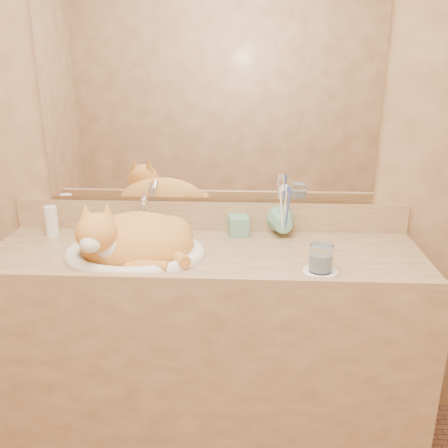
{
  "coord_description": "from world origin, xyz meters",
  "views": [
    {
      "loc": [
        0.16,
        -0.95,
        1.54
      ],
      "look_at": [
        0.07,
        0.7,
        0.97
      ],
      "focal_mm": 40.0,
      "sensor_mm": 36.0,
      "label": 1
    }
  ],
  "objects_px": {
    "vanity_counter": "(206,354)",
    "sink_basin": "(134,234)",
    "cat": "(132,239)",
    "water_glass": "(321,258)",
    "toothbrush_cup": "(284,227)",
    "soap_dispenser": "(240,218)"
  },
  "relations": [
    {
      "from": "vanity_counter",
      "to": "sink_basin",
      "type": "relative_size",
      "value": 3.21
    },
    {
      "from": "vanity_counter",
      "to": "cat",
      "type": "xyz_separation_m",
      "value": [
        -0.25,
        -0.04,
        0.49
      ]
    },
    {
      "from": "vanity_counter",
      "to": "water_glass",
      "type": "xyz_separation_m",
      "value": [
        0.4,
        -0.15,
        0.48
      ]
    },
    {
      "from": "sink_basin",
      "to": "cat",
      "type": "bearing_deg",
      "value": -90.42
    },
    {
      "from": "vanity_counter",
      "to": "cat",
      "type": "height_order",
      "value": "cat"
    },
    {
      "from": "toothbrush_cup",
      "to": "sink_basin",
      "type": "bearing_deg",
      "value": -161.85
    },
    {
      "from": "soap_dispenser",
      "to": "toothbrush_cup",
      "type": "relative_size",
      "value": 1.52
    },
    {
      "from": "vanity_counter",
      "to": "soap_dispenser",
      "type": "relative_size",
      "value": 9.4
    },
    {
      "from": "soap_dispenser",
      "to": "sink_basin",
      "type": "bearing_deg",
      "value": -164.06
    },
    {
      "from": "cat",
      "to": "soap_dispenser",
      "type": "height_order",
      "value": "cat"
    },
    {
      "from": "toothbrush_cup",
      "to": "vanity_counter",
      "type": "bearing_deg",
      "value": -151.81
    },
    {
      "from": "cat",
      "to": "soap_dispenser",
      "type": "relative_size",
      "value": 2.41
    },
    {
      "from": "sink_basin",
      "to": "water_glass",
      "type": "height_order",
      "value": "sink_basin"
    },
    {
      "from": "vanity_counter",
      "to": "cat",
      "type": "relative_size",
      "value": 3.89
    },
    {
      "from": "sink_basin",
      "to": "toothbrush_cup",
      "type": "bearing_deg",
      "value": 31.11
    },
    {
      "from": "vanity_counter",
      "to": "toothbrush_cup",
      "type": "distance_m",
      "value": 0.58
    },
    {
      "from": "toothbrush_cup",
      "to": "water_glass",
      "type": "xyz_separation_m",
      "value": [
        0.1,
        -0.31,
        0.0
      ]
    },
    {
      "from": "sink_basin",
      "to": "soap_dispenser",
      "type": "height_order",
      "value": "soap_dispenser"
    },
    {
      "from": "vanity_counter",
      "to": "water_glass",
      "type": "relative_size",
      "value": 17.51
    },
    {
      "from": "sink_basin",
      "to": "soap_dispenser",
      "type": "relative_size",
      "value": 2.92
    },
    {
      "from": "water_glass",
      "to": "sink_basin",
      "type": "bearing_deg",
      "value": 168.42
    },
    {
      "from": "sink_basin",
      "to": "soap_dispenser",
      "type": "xyz_separation_m",
      "value": [
        0.38,
        0.19,
        0.01
      ]
    }
  ]
}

